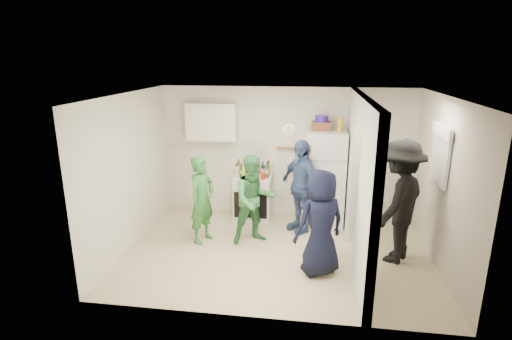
{
  "coord_description": "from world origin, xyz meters",
  "views": [
    {
      "loc": [
        0.48,
        -5.81,
        3.05
      ],
      "look_at": [
        -0.4,
        0.4,
        1.25
      ],
      "focal_mm": 28.0,
      "sensor_mm": 36.0,
      "label": 1
    }
  ],
  "objects": [
    {
      "name": "yellow_cup_stack_stove",
      "position": [
        -0.72,
        1.15,
        0.98
      ],
      "size": [
        0.09,
        0.09,
        0.25
      ],
      "primitive_type": "cylinder",
      "color": "#E0EF14",
      "rests_on": "stove"
    },
    {
      "name": "stove",
      "position": [
        -0.6,
        1.37,
        0.43
      ],
      "size": [
        0.72,
        0.6,
        0.85
      ],
      "primitive_type": "cube",
      "color": "white",
      "rests_on": "floor"
    },
    {
      "name": "bottle_j",
      "position": [
        -0.31,
        1.28,
        1.0
      ],
      "size": [
        0.06,
        0.06,
        0.3
      ],
      "primitive_type": "cylinder",
      "color": "#28591E",
      "rests_on": "stove"
    },
    {
      "name": "bottle_e",
      "position": [
        -0.5,
        1.53,
        0.99
      ],
      "size": [
        0.06,
        0.06,
        0.28
      ],
      "primitive_type": "cylinder",
      "color": "#8E949D",
      "rests_on": "stove"
    },
    {
      "name": "bottle_d",
      "position": [
        -0.6,
        1.33,
        1.0
      ],
      "size": [
        0.06,
        0.06,
        0.29
      ],
      "primitive_type": "cylinder",
      "color": "#663311",
      "rests_on": "stove"
    },
    {
      "name": "yellow_cup_stack_top",
      "position": [
        0.97,
        1.24,
        1.89
      ],
      "size": [
        0.09,
        0.09,
        0.25
      ],
      "primitive_type": "cylinder",
      "color": "orange",
      "rests_on": "fridge"
    },
    {
      "name": "bottle_c",
      "position": [
        -0.66,
        1.52,
        0.97
      ],
      "size": [
        0.07,
        0.07,
        0.24
      ],
      "primitive_type": "cylinder",
      "color": "silver",
      "rests_on": "stove"
    },
    {
      "name": "person_denim",
      "position": [
        0.32,
        0.91,
        0.84
      ],
      "size": [
        0.95,
        1.01,
        1.67
      ],
      "primitive_type": "imported",
      "rotation": [
        0.0,
        0.0,
        -0.86
      ],
      "color": "#3B4D81",
      "rests_on": "floor"
    },
    {
      "name": "person_green_left",
      "position": [
        -1.29,
        0.25,
        0.74
      ],
      "size": [
        0.54,
        0.64,
        1.48
      ],
      "primitive_type": "imported",
      "rotation": [
        0.0,
        0.0,
        1.16
      ],
      "color": "#35772F",
      "rests_on": "floor"
    },
    {
      "name": "partition_pier_back",
      "position": [
        1.2,
        1.1,
        1.25
      ],
      "size": [
        0.12,
        1.2,
        2.5
      ],
      "primitive_type": "cube",
      "color": "silver",
      "rests_on": "floor"
    },
    {
      "name": "wicker_basket",
      "position": [
        0.65,
        1.39,
        1.84
      ],
      "size": [
        0.35,
        0.25,
        0.15
      ],
      "primitive_type": "cube",
      "color": "brown",
      "rests_on": "fridge"
    },
    {
      "name": "wall_front",
      "position": [
        0.0,
        -1.7,
        1.25
      ],
      "size": [
        4.8,
        0.0,
        4.8
      ],
      "primitive_type": "plane",
      "rotation": [
        -1.57,
        0.0,
        0.0
      ],
      "color": "silver",
      "rests_on": "floor"
    },
    {
      "name": "wall_right",
      "position": [
        2.4,
        0.0,
        1.25
      ],
      "size": [
        0.0,
        3.4,
        3.4
      ],
      "primitive_type": "plane",
      "rotation": [
        1.57,
        0.0,
        -1.57
      ],
      "color": "silver",
      "rests_on": "floor"
    },
    {
      "name": "upper_cabinet",
      "position": [
        -1.4,
        1.52,
        1.85
      ],
      "size": [
        0.95,
        0.34,
        0.7
      ],
      "primitive_type": "cube",
      "color": "silver",
      "rests_on": "wall_back"
    },
    {
      "name": "bottle_b",
      "position": [
        -0.8,
        1.27,
        0.98
      ],
      "size": [
        0.08,
        0.08,
        0.26
      ],
      "primitive_type": "cylinder",
      "color": "#1B522F",
      "rests_on": "stove"
    },
    {
      "name": "person_navy",
      "position": [
        0.65,
        -0.53,
        0.78
      ],
      "size": [
        0.9,
        0.81,
        1.55
      ],
      "primitive_type": "imported",
      "rotation": [
        0.0,
        0.0,
        -2.6
      ],
      "color": "black",
      "rests_on": "floor"
    },
    {
      "name": "partition_header",
      "position": [
        1.2,
        0.0,
        2.3
      ],
      "size": [
        0.12,
        1.0,
        0.4
      ],
      "primitive_type": "cube",
      "color": "silver",
      "rests_on": "partition_pier_back"
    },
    {
      "name": "bottle_h",
      "position": [
        -0.88,
        1.23,
        0.99
      ],
      "size": [
        0.07,
        0.07,
        0.28
      ],
      "primitive_type": "cylinder",
      "color": "#B8BCC5",
      "rests_on": "stove"
    },
    {
      "name": "fridge",
      "position": [
        0.75,
        1.34,
        0.88
      ],
      "size": [
        0.73,
        0.71,
        1.76
      ],
      "primitive_type": "cube",
      "color": "silver",
      "rests_on": "floor"
    },
    {
      "name": "red_cup",
      "position": [
        -0.38,
        1.17,
        0.91
      ],
      "size": [
        0.09,
        0.09,
        0.12
      ],
      "primitive_type": "cylinder",
      "color": "red",
      "rests_on": "stove"
    },
    {
      "name": "person_nook",
      "position": [
        1.81,
        0.04,
        0.95
      ],
      "size": [
        1.27,
        1.41,
        1.9
      ],
      "primitive_type": "imported",
      "rotation": [
        0.0,
        0.0,
        -2.16
      ],
      "color": "black",
      "rests_on": "floor"
    },
    {
      "name": "bottle_f",
      "position": [
        -0.41,
        1.39,
        0.99
      ],
      "size": [
        0.08,
        0.08,
        0.28
      ],
      "primitive_type": "cylinder",
      "color": "#133627",
      "rests_on": "stove"
    },
    {
      "name": "wall_left",
      "position": [
        -2.4,
        0.0,
        1.25
      ],
      "size": [
        0.0,
        3.4,
        3.4
      ],
      "primitive_type": "plane",
      "rotation": [
        1.57,
        0.0,
        1.57
      ],
      "color": "silver",
      "rests_on": "floor"
    },
    {
      "name": "bottle_g",
      "position": [
        -0.32,
        1.51,
        1.0
      ],
      "size": [
        0.08,
        0.08,
        0.29
      ],
      "primitive_type": "cylinder",
      "color": "olive",
      "rests_on": "stove"
    },
    {
      "name": "wall_back",
      "position": [
        0.0,
        1.7,
        1.25
      ],
      "size": [
        4.8,
        0.0,
        4.8
      ],
      "primitive_type": "plane",
      "rotation": [
        1.57,
        0.0,
        0.0
      ],
      "color": "silver",
      "rests_on": "floor"
    },
    {
      "name": "nook_window_frame",
      "position": [
        2.36,
        0.2,
        1.65
      ],
      "size": [
        0.04,
        0.76,
        0.86
      ],
      "primitive_type": "cube",
      "color": "white",
      "rests_on": "wall_right"
    },
    {
      "name": "wall_clock",
      "position": [
        0.05,
        1.68,
        1.7
      ],
      "size": [
        0.22,
        0.02,
        0.22
      ],
      "primitive_type": "cylinder",
      "rotation": [
        1.57,
        0.0,
        0.0
      ],
      "color": "white",
      "rests_on": "wall_back"
    },
    {
      "name": "floor",
      "position": [
        0.0,
        0.0,
        0.0
      ],
      "size": [
        4.8,
        4.8,
        0.0
      ],
      "primitive_type": "plane",
      "color": "#C8B88D",
      "rests_on": "ground"
    },
    {
      "name": "blue_bowl",
      "position": [
        0.65,
        1.39,
        1.97
      ],
      "size": [
        0.24,
        0.24,
        0.11
      ],
      "primitive_type": "cylinder",
      "color": "#271590",
      "rests_on": "wicker_basket"
    },
    {
      "name": "nook_valance",
      "position": [
        2.34,
        0.2,
        2.0
      ],
      "size": [
        0.04,
        0.82,
        0.18
      ],
      "primitive_type": "cube",
      "color": "white",
      "rests_on": "wall_right"
    },
    {
      "name": "bottle_a",
      "position": [
        -0.89,
        1.48,
        1.0
      ],
      "size": [
        0.06,
        0.06,
        0.29
      ],
      "primitive_type": "cylinder",
      "color": "brown",
      "rests_on": "stove"
    },
    {
      "name": "person_green_center",
      "position": [
        -0.43,
        0.35,
        0.75
      ],
      "size": [
        0.91,
        0.84,
        1.51
      ],
      "primitive_type": "imported",
      "rotation": [
        0.0,
        0.0,
        0.46
      ],
      "color": "#388146",
      "rests_on": "floor"
    },
    {
      "name": "ceiling",
      "position": [
        0.0,
        0.0,
        2.5
      ],
      "size": [
        4.8,
        4.8,
        0.0
      ],
      "primitive_type": "plane",
      "rotation": [
        3.14,
        0.0,
        0.0
      ],
      "color": "white",
      "rests_on": "wall_back"
    },
    {
      "name": "partition_pier_front",
      "position": [
        1.2,
        -1.1,
        1.25
      ],
      "size": [
        0.12,
        1.2,
        2.5
      ],
      "primitive_type": "cube",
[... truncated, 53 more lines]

